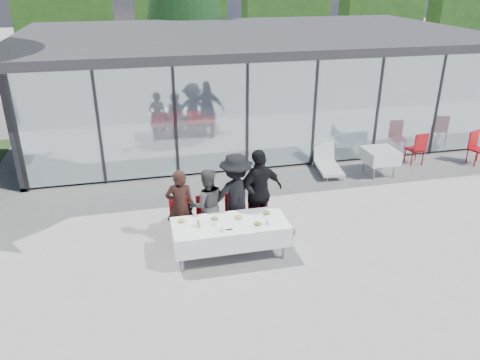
# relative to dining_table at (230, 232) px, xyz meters

# --- Properties ---
(ground) EXTENTS (90.00, 90.00, 0.00)m
(ground) POSITION_rel_dining_table_xyz_m (0.32, 0.07, -0.54)
(ground) COLOR gray
(ground) RESTS_ON ground
(pavilion) EXTENTS (14.80, 8.80, 3.44)m
(pavilion) POSITION_rel_dining_table_xyz_m (2.33, 8.24, 1.61)
(pavilion) COLOR gray
(pavilion) RESTS_ON ground
(treeline) EXTENTS (62.50, 2.00, 4.40)m
(treeline) POSITION_rel_dining_table_xyz_m (-1.68, 28.07, 1.66)
(treeline) COLOR #173611
(treeline) RESTS_ON ground
(dining_table) EXTENTS (2.26, 0.96, 0.75)m
(dining_table) POSITION_rel_dining_table_xyz_m (0.00, 0.00, 0.00)
(dining_table) COLOR white
(dining_table) RESTS_ON ground
(diner_a) EXTENTS (0.67, 0.67, 1.63)m
(diner_a) POSITION_rel_dining_table_xyz_m (-0.88, 0.77, 0.28)
(diner_a) COLOR black
(diner_a) RESTS_ON ground
(diner_chair_a) EXTENTS (0.44, 0.44, 0.97)m
(diner_chair_a) POSITION_rel_dining_table_xyz_m (-0.88, 0.75, -0.00)
(diner_chair_a) COLOR #B20B11
(diner_chair_a) RESTS_ON ground
(diner_b) EXTENTS (0.78, 0.78, 1.59)m
(diner_b) POSITION_rel_dining_table_xyz_m (-0.33, 0.77, 0.26)
(diner_b) COLOR #444444
(diner_b) RESTS_ON ground
(diner_chair_b) EXTENTS (0.44, 0.44, 0.97)m
(diner_chair_b) POSITION_rel_dining_table_xyz_m (-0.33, 0.75, -0.00)
(diner_chair_b) COLOR #B20B11
(diner_chair_b) RESTS_ON ground
(diner_c) EXTENTS (1.25, 1.25, 1.87)m
(diner_c) POSITION_rel_dining_table_xyz_m (0.29, 0.77, 0.40)
(diner_c) COLOR black
(diner_c) RESTS_ON ground
(diner_chair_c) EXTENTS (0.44, 0.44, 0.97)m
(diner_chair_c) POSITION_rel_dining_table_xyz_m (0.29, 0.75, -0.00)
(diner_chair_c) COLOR #B20B11
(diner_chair_c) RESTS_ON ground
(diner_d) EXTENTS (1.42, 1.42, 1.92)m
(diner_d) POSITION_rel_dining_table_xyz_m (0.80, 0.77, 0.42)
(diner_d) COLOR black
(diner_d) RESTS_ON ground
(diner_chair_d) EXTENTS (0.44, 0.44, 0.97)m
(diner_chair_d) POSITION_rel_dining_table_xyz_m (0.80, 0.75, -0.00)
(diner_chair_d) COLOR #B20B11
(diner_chair_d) RESTS_ON ground
(plate_a) EXTENTS (0.29, 0.29, 0.07)m
(plate_a) POSITION_rel_dining_table_xyz_m (-0.93, 0.22, 0.24)
(plate_a) COLOR white
(plate_a) RESTS_ON dining_table
(plate_b) EXTENTS (0.29, 0.29, 0.07)m
(plate_b) POSITION_rel_dining_table_xyz_m (-0.28, 0.17, 0.24)
(plate_b) COLOR white
(plate_b) RESTS_ON dining_table
(plate_c) EXTENTS (0.29, 0.29, 0.07)m
(plate_c) POSITION_rel_dining_table_xyz_m (0.20, 0.11, 0.24)
(plate_c) COLOR white
(plate_c) RESTS_ON dining_table
(plate_d) EXTENTS (0.29, 0.29, 0.07)m
(plate_d) POSITION_rel_dining_table_xyz_m (0.79, 0.17, 0.24)
(plate_d) COLOR white
(plate_d) RESTS_ON dining_table
(plate_extra) EXTENTS (0.29, 0.29, 0.07)m
(plate_extra) POSITION_rel_dining_table_xyz_m (0.50, -0.22, 0.24)
(plate_extra) COLOR white
(plate_extra) RESTS_ON dining_table
(juice_bottle) EXTENTS (0.06, 0.06, 0.15)m
(juice_bottle) POSITION_rel_dining_table_xyz_m (-0.62, -0.04, 0.29)
(juice_bottle) COLOR #8AB64C
(juice_bottle) RESTS_ON dining_table
(drinking_glasses) EXTENTS (1.08, 0.32, 0.10)m
(drinking_glasses) POSITION_rel_dining_table_xyz_m (0.05, -0.21, 0.26)
(drinking_glasses) COLOR silver
(drinking_glasses) RESTS_ON dining_table
(folded_eyeglasses) EXTENTS (0.14, 0.03, 0.01)m
(folded_eyeglasses) POSITION_rel_dining_table_xyz_m (-0.08, -0.27, 0.22)
(folded_eyeglasses) COLOR black
(folded_eyeglasses) RESTS_ON dining_table
(spare_table_right) EXTENTS (0.86, 0.86, 0.74)m
(spare_table_right) POSITION_rel_dining_table_xyz_m (4.91, 3.07, 0.02)
(spare_table_right) COLOR white
(spare_table_right) RESTS_ON ground
(spare_chair_a) EXTENTS (0.56, 0.56, 0.97)m
(spare_chair_a) POSITION_rel_dining_table_xyz_m (8.07, 3.20, -0.00)
(spare_chair_a) COLOR #B20B11
(spare_chair_a) RESTS_ON ground
(spare_chair_b) EXTENTS (0.50, 0.50, 0.97)m
(spare_chair_b) POSITION_rel_dining_table_xyz_m (6.34, 3.49, -0.00)
(spare_chair_b) COLOR #B20B11
(spare_chair_b) RESTS_ON ground
(lounger) EXTENTS (0.77, 1.40, 0.72)m
(lounger) POSITION_rel_dining_table_xyz_m (3.59, 3.64, -0.28)
(lounger) COLOR white
(lounger) RESTS_ON ground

